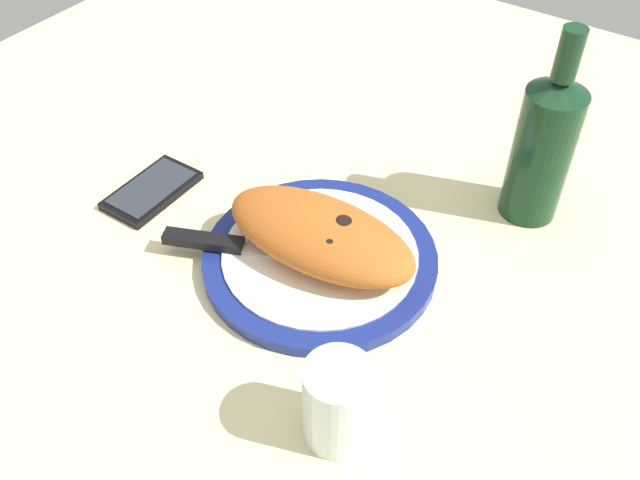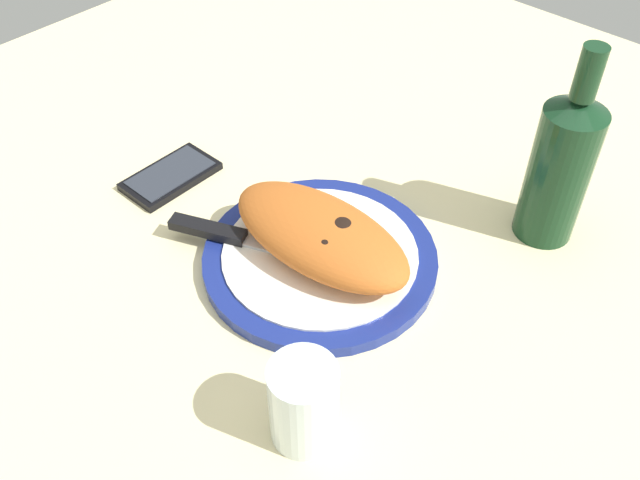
% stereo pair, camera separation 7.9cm
% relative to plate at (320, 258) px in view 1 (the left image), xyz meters
% --- Properties ---
extents(ground_plane, '(1.50, 1.50, 0.03)m').
position_rel_plate_xyz_m(ground_plane, '(0.00, 0.00, -0.02)').
color(ground_plane, beige).
extents(plate, '(0.27, 0.27, 0.02)m').
position_rel_plate_xyz_m(plate, '(0.00, 0.00, 0.00)').
color(plate, navy).
rests_on(plate, ground_plane).
extents(calzone, '(0.24, 0.12, 0.06)m').
position_rel_plate_xyz_m(calzone, '(-0.00, -0.00, 0.04)').
color(calzone, '#C16023').
rests_on(calzone, plate).
extents(fork, '(0.16, 0.03, 0.00)m').
position_rel_plate_xyz_m(fork, '(0.02, -0.05, 0.01)').
color(fork, silver).
rests_on(fork, plate).
extents(knife, '(0.21, 0.11, 0.01)m').
position_rel_plate_xyz_m(knife, '(0.09, 0.05, 0.01)').
color(knife, silver).
rests_on(knife, plate).
extents(smartphone, '(0.07, 0.12, 0.01)m').
position_rel_plate_xyz_m(smartphone, '(0.25, 0.02, -0.00)').
color(smartphone, black).
rests_on(smartphone, ground_plane).
extents(water_glass, '(0.06, 0.06, 0.10)m').
position_rel_plate_xyz_m(water_glass, '(-0.14, 0.17, 0.03)').
color(water_glass, silver).
rests_on(water_glass, ground_plane).
extents(wine_bottle, '(0.07, 0.07, 0.25)m').
position_rel_plate_xyz_m(wine_bottle, '(-0.16, -0.23, 0.09)').
color(wine_bottle, '#14381E').
rests_on(wine_bottle, ground_plane).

